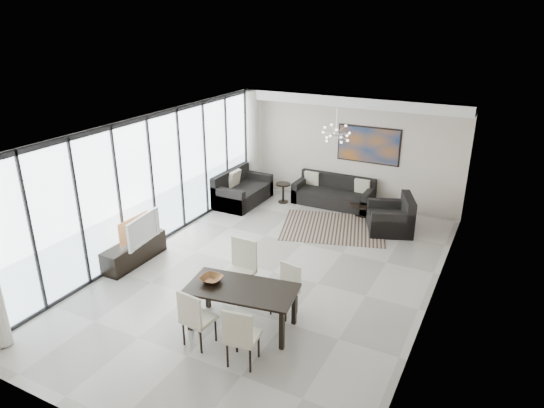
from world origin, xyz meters
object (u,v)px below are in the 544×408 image
Objects in this scene: tv_console at (134,252)px; sofa_main at (334,195)px; coffee_table at (366,207)px; television at (139,229)px; dining_table at (242,293)px.

sofa_main is at bearing 63.32° from tv_console.
coffee_table is 0.44× the size of sofa_main.
tv_console is at bearing -126.54° from coffee_table.
sofa_main is 2.03× the size of television.
coffee_table is 5.68m from dining_table.
tv_console is at bearing 163.92° from dining_table.
sofa_main is 1.12× the size of dining_table.
sofa_main is 5.96m from dining_table.
sofa_main is 5.52m from television.
tv_console is 0.81× the size of dining_table.
sofa_main reaches higher than dining_table.
television is (-3.35, -4.69, 0.60)m from coffee_table.
sofa_main is 5.61m from tv_console.
television is at bearing -125.55° from coffee_table.
tv_console is at bearing -116.68° from sofa_main.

